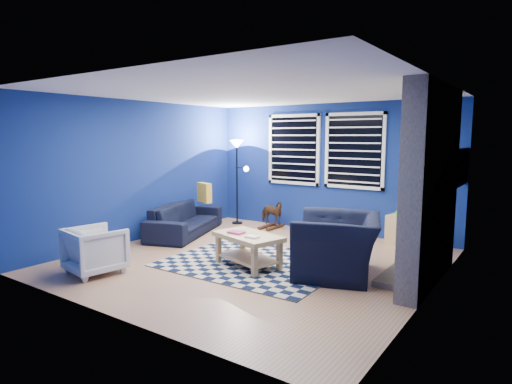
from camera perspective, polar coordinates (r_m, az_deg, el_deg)
floor at (r=6.55m, az=-0.19°, el=-9.15°), size 5.00×5.00×0.00m
ceiling at (r=6.31m, az=-0.20°, el=13.18°), size 5.00×5.00×0.00m
wall_back at (r=8.47m, az=9.53°, el=3.15°), size 5.00×0.00×5.00m
wall_left at (r=8.00m, az=-15.08°, el=2.75°), size 0.00×5.00×5.00m
wall_right at (r=5.30m, az=22.58°, el=0.15°), size 0.00×5.00×5.00m
fireplace at (r=5.82m, az=22.24°, el=0.24°), size 0.65×2.00×2.50m
window_left at (r=8.76m, az=5.01°, el=5.66°), size 1.17×0.06×1.42m
window_right at (r=8.20m, az=12.96°, el=5.38°), size 1.17×0.06×1.42m
tv at (r=7.25m, az=25.58°, el=3.01°), size 0.07×1.00×0.58m
rug at (r=6.42m, az=-0.21°, el=-9.41°), size 2.53×2.04×0.02m
sofa at (r=8.30m, az=-9.40°, el=-3.59°), size 2.16×1.43×0.59m
armchair_big at (r=5.92m, az=10.81°, el=-6.98°), size 1.55×1.45×0.81m
armchair_bent at (r=6.31m, az=-20.63°, el=-7.26°), size 0.80×0.81×0.64m
rocking_horse at (r=8.72m, az=2.05°, el=-2.77°), size 0.34×0.62×0.50m
coffee_table at (r=6.16m, az=-1.09°, el=-6.87°), size 1.13×0.84×0.50m
cabinet at (r=7.80m, az=19.51°, el=-4.82°), size 0.68×0.52×0.61m
floor_lamp at (r=9.06m, az=-2.49°, el=4.87°), size 0.49×0.30×1.79m
throw_pillow at (r=8.41m, az=-6.90°, el=-0.08°), size 0.41×0.25×0.38m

